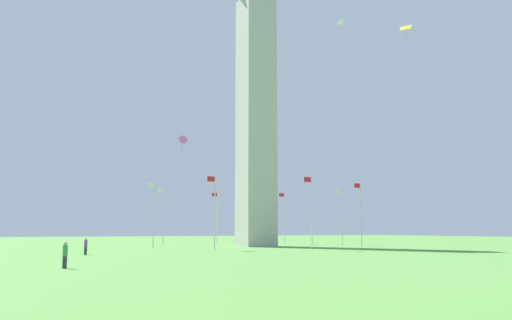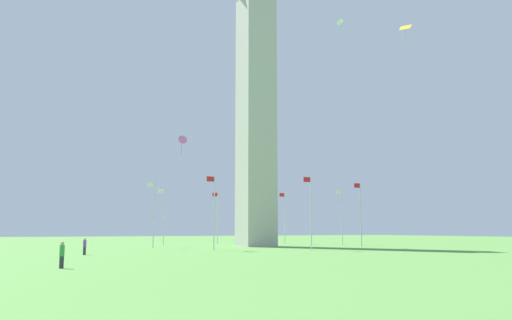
# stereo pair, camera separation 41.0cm
# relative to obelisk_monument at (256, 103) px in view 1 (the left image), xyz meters

# --- Properties ---
(ground_plane) EXTENTS (260.00, 260.00, 0.00)m
(ground_plane) POSITION_rel_obelisk_monument_xyz_m (0.00, 0.00, -22.52)
(ground_plane) COLOR #548C3D
(obelisk_monument) EXTENTS (4.95, 4.95, 45.04)m
(obelisk_monument) POSITION_rel_obelisk_monument_xyz_m (0.00, 0.00, 0.00)
(obelisk_monument) COLOR #B7B2A8
(obelisk_monument) RESTS_ON ground
(flagpole_n) EXTENTS (1.12, 0.14, 9.32)m
(flagpole_n) POSITION_rel_obelisk_monument_xyz_m (16.05, 0.00, -17.46)
(flagpole_n) COLOR silver
(flagpole_n) RESTS_ON ground
(flagpole_ne) EXTENTS (1.12, 0.14, 9.32)m
(flagpole_ne) POSITION_rel_obelisk_monument_xyz_m (11.36, 11.31, -17.46)
(flagpole_ne) COLOR silver
(flagpole_ne) RESTS_ON ground
(flagpole_e) EXTENTS (1.12, 0.14, 9.32)m
(flagpole_e) POSITION_rel_obelisk_monument_xyz_m (0.05, 16.00, -17.46)
(flagpole_e) COLOR silver
(flagpole_e) RESTS_ON ground
(flagpole_se) EXTENTS (1.12, 0.14, 9.32)m
(flagpole_se) POSITION_rel_obelisk_monument_xyz_m (-11.26, 11.31, -17.46)
(flagpole_se) COLOR silver
(flagpole_se) RESTS_ON ground
(flagpole_s) EXTENTS (1.12, 0.14, 9.32)m
(flagpole_s) POSITION_rel_obelisk_monument_xyz_m (-15.94, 0.00, -17.46)
(flagpole_s) COLOR silver
(flagpole_s) RESTS_ON ground
(flagpole_sw) EXTENTS (1.12, 0.14, 9.32)m
(flagpole_sw) POSITION_rel_obelisk_monument_xyz_m (-11.26, -11.31, -17.46)
(flagpole_sw) COLOR silver
(flagpole_sw) RESTS_ON ground
(flagpole_w) EXTENTS (1.12, 0.14, 9.32)m
(flagpole_w) POSITION_rel_obelisk_monument_xyz_m (0.05, -16.00, -17.46)
(flagpole_w) COLOR silver
(flagpole_w) RESTS_ON ground
(flagpole_nw) EXTENTS (1.12, 0.14, 9.32)m
(flagpole_nw) POSITION_rel_obelisk_monument_xyz_m (11.36, -11.31, -17.46)
(flagpole_nw) COLOR silver
(flagpole_nw) RESTS_ON ground
(person_green_shirt) EXTENTS (0.32, 0.32, 1.77)m
(person_green_shirt) POSITION_rel_obelisk_monument_xyz_m (31.47, 35.40, -21.64)
(person_green_shirt) COLOR #2D2D38
(person_green_shirt) RESTS_ON ground
(person_purple_shirt) EXTENTS (0.32, 0.32, 1.73)m
(person_purple_shirt) POSITION_rel_obelisk_monument_xyz_m (27.47, 16.75, -21.66)
(person_purple_shirt) COLOR #2D2D38
(person_purple_shirt) RESTS_ON ground
(kite_pink_delta) EXTENTS (1.26, 1.48, 2.43)m
(kite_pink_delta) POSITION_rel_obelisk_monument_xyz_m (14.11, 6.24, -8.26)
(kite_pink_delta) COLOR pink
(kite_yellow_diamond) EXTENTS (1.83, 1.91, 2.59)m
(kite_yellow_diamond) POSITION_rel_obelisk_monument_xyz_m (-13.00, 20.07, 7.41)
(kite_yellow_diamond) COLOR yellow
(kite_white_diamond) EXTENTS (1.09, 1.00, 1.52)m
(kite_white_diamond) POSITION_rel_obelisk_monument_xyz_m (-5.67, 15.20, 8.68)
(kite_white_diamond) COLOR white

